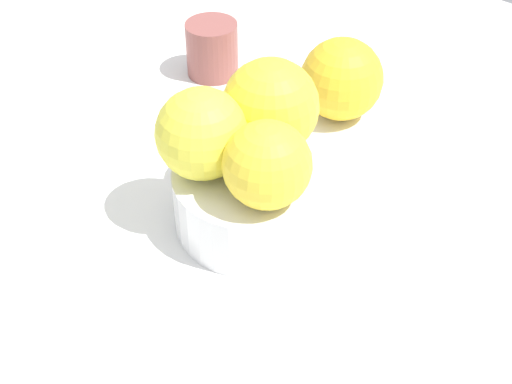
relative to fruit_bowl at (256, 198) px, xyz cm
name	(u,v)px	position (x,y,z in cm)	size (l,w,h in cm)	color
ground_plane	(256,228)	(0.00, 0.00, -3.66)	(110.00, 110.00, 2.00)	white
fruit_bowl	(256,198)	(0.00, 0.00, 0.00)	(14.35, 14.35, 5.57)	white
orange_in_bowl_0	(267,165)	(2.91, -2.14, 6.47)	(7.11, 7.11, 7.11)	yellow
orange_in_bowl_1	(271,106)	(-1.40, 3.57, 7.07)	(8.32, 8.32, 8.32)	yellow
orange_in_bowl_2	(202,134)	(-3.45, -2.69, 6.76)	(7.70, 7.70, 7.70)	yellow
orange_loose_0	(342,79)	(-4.00, 18.52, 1.65)	(8.63, 8.63, 8.63)	yellow
ceramic_cup	(212,49)	(-19.94, 16.03, 0.45)	(5.88, 5.88, 6.23)	#8C4C47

